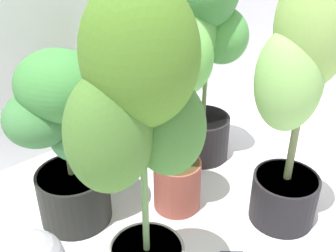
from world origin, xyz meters
TOP-DOWN VIEW (x-y plane):
  - ground_plane at (0.00, 0.00)m, footprint 8.00×8.00m
  - potted_plant_back_left at (-0.34, 0.37)m, footprint 0.48×0.39m
  - potted_plant_center at (-0.02, 0.17)m, footprint 0.32×0.29m
  - potted_plant_front_left at (-0.36, -0.08)m, footprint 0.40×0.37m
  - potted_plant_back_right at (0.33, 0.35)m, footprint 0.38×0.33m
  - potted_plant_back_center at (-0.00, 0.54)m, footprint 0.37×0.27m
  - potted_plant_front_right at (0.24, -0.14)m, footprint 0.37×0.33m

SIDE VIEW (x-z plane):
  - ground_plane at x=0.00m, z-range 0.00..0.00m
  - potted_plant_back_left at x=-0.34m, z-range 0.05..0.74m
  - potted_plant_back_center at x=0.00m, z-range 0.04..0.82m
  - potted_plant_center at x=-0.02m, z-range 0.08..0.85m
  - potted_plant_back_right at x=0.33m, z-range 0.07..1.00m
  - potted_plant_front_right at x=0.24m, z-range 0.07..1.05m
  - potted_plant_front_left at x=-0.36m, z-range 0.11..1.10m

